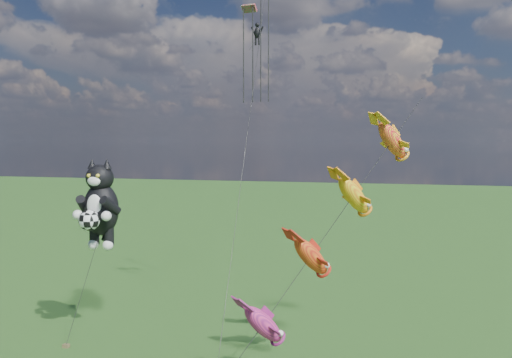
# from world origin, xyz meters

# --- Properties ---
(cat_kite_rig) EXTENTS (2.93, 4.31, 11.83)m
(cat_kite_rig) POSITION_xyz_m (5.07, 7.23, 8.87)
(cat_kite_rig) COLOR brown
(cat_kite_rig) RESTS_ON ground
(fish_windsock_rig) EXTENTS (10.06, 12.54, 15.49)m
(fish_windsock_rig) POSITION_xyz_m (21.07, 2.66, 8.71)
(fish_windsock_rig) COLOR brown
(fish_windsock_rig) RESTS_ON ground
(parafoil_rig) EXTENTS (2.83, 17.43, 25.42)m
(parafoil_rig) POSITION_xyz_m (13.74, 14.89, 20.65)
(parafoil_rig) COLOR brown
(parafoil_rig) RESTS_ON ground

